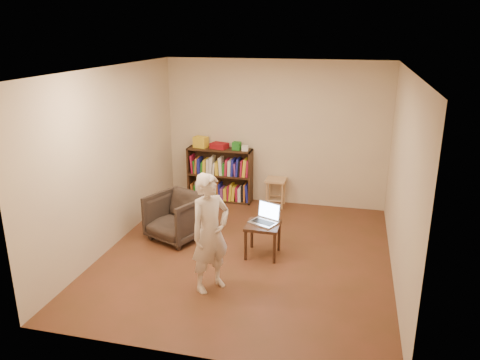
% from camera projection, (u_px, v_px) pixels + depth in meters
% --- Properties ---
extents(floor, '(4.50, 4.50, 0.00)m').
position_uv_depth(floor, '(246.00, 255.00, 6.70)').
color(floor, '#4C2F18').
rests_on(floor, ground).
extents(ceiling, '(4.50, 4.50, 0.00)m').
position_uv_depth(ceiling, '(247.00, 69.00, 5.90)').
color(ceiling, white).
rests_on(ceiling, wall_back).
extents(wall_back, '(4.00, 0.00, 4.00)m').
position_uv_depth(wall_back, '(275.00, 133.00, 8.38)').
color(wall_back, '#C4AB94').
rests_on(wall_back, floor).
extents(wall_left, '(0.00, 4.50, 4.50)m').
position_uv_depth(wall_left, '(112.00, 159.00, 6.75)').
color(wall_left, '#C4AB94').
rests_on(wall_left, floor).
extents(wall_right, '(0.00, 4.50, 4.50)m').
position_uv_depth(wall_right, '(402.00, 179.00, 5.85)').
color(wall_right, '#C4AB94').
rests_on(wall_right, floor).
extents(bookshelf, '(1.20, 0.30, 1.00)m').
position_uv_depth(bookshelf, '(220.00, 178.00, 8.72)').
color(bookshelf, black).
rests_on(bookshelf, floor).
extents(box_yellow, '(0.27, 0.22, 0.20)m').
position_uv_depth(box_yellow, '(201.00, 142.00, 8.61)').
color(box_yellow, yellow).
rests_on(box_yellow, bookshelf).
extents(red_cloth, '(0.34, 0.29, 0.10)m').
position_uv_depth(red_cloth, '(219.00, 146.00, 8.55)').
color(red_cloth, maroon).
rests_on(red_cloth, bookshelf).
extents(box_green, '(0.15, 0.15, 0.14)m').
position_uv_depth(box_green, '(237.00, 146.00, 8.45)').
color(box_green, '#1E7320').
rests_on(box_green, bookshelf).
extents(box_white, '(0.12, 0.12, 0.09)m').
position_uv_depth(box_white, '(245.00, 148.00, 8.39)').
color(box_white, white).
rests_on(box_white, bookshelf).
extents(stool, '(0.36, 0.36, 0.51)m').
position_uv_depth(stool, '(276.00, 184.00, 8.43)').
color(stool, tan).
rests_on(stool, floor).
extents(armchair, '(1.00, 1.01, 0.70)m').
position_uv_depth(armchair, '(177.00, 217.00, 7.13)').
color(armchair, '#302620').
rests_on(armchair, floor).
extents(side_table, '(0.47, 0.47, 0.48)m').
position_uv_depth(side_table, '(263.00, 229.00, 6.58)').
color(side_table, black).
rests_on(side_table, floor).
extents(laptop, '(0.46, 0.42, 0.28)m').
position_uv_depth(laptop, '(265.00, 218.00, 6.60)').
color(laptop, '#B6B6BB').
rests_on(laptop, side_table).
extents(person, '(0.61, 0.65, 1.49)m').
position_uv_depth(person, '(210.00, 233.00, 5.63)').
color(person, beige).
rests_on(person, floor).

